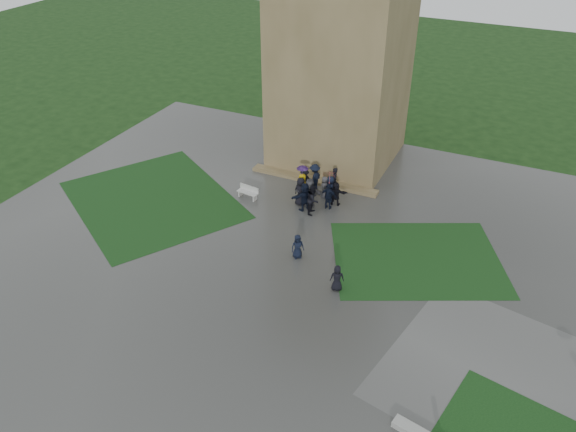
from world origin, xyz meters
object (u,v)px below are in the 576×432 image
at_px(pedestrian_mid, 298,246).
at_px(bench, 248,192).
at_px(tower, 343,32).
at_px(pedestrian_near, 337,278).

bearing_deg(pedestrian_mid, bench, 99.83).
distance_m(tower, pedestrian_near, 17.40).
distance_m(bench, pedestrian_mid, 7.13).
relative_size(tower, pedestrian_mid, 12.43).
height_order(tower, pedestrian_mid, tower).
bearing_deg(pedestrian_mid, tower, 60.22).
height_order(bench, pedestrian_mid, pedestrian_mid).
height_order(tower, bench, tower).
bearing_deg(tower, pedestrian_mid, -78.88).
bearing_deg(pedestrian_mid, pedestrian_near, -70.45).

